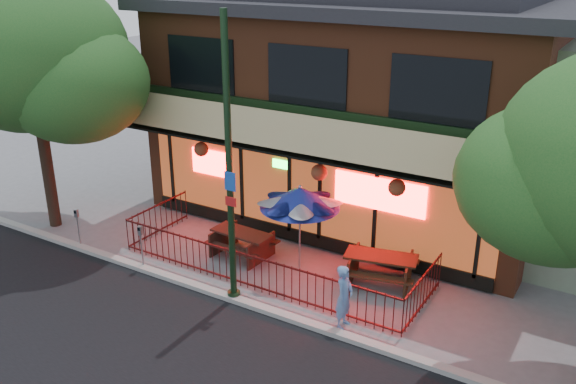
# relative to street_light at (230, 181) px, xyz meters

# --- Properties ---
(ground) EXTENTS (80.00, 80.00, 0.00)m
(ground) POSITION_rel_street_light_xyz_m (-0.00, 0.40, -3.15)
(ground) COLOR gray
(ground) RESTS_ON ground
(curb) EXTENTS (80.00, 0.25, 0.12)m
(curb) POSITION_rel_street_light_xyz_m (-0.00, -0.10, -3.09)
(curb) COLOR #999993
(curb) RESTS_ON ground
(restaurant_building) EXTENTS (12.96, 9.49, 8.05)m
(restaurant_building) POSITION_rel_street_light_xyz_m (-0.00, 7.51, 0.98)
(restaurant_building) COLOR brown
(restaurant_building) RESTS_ON ground
(patio_fence) EXTENTS (8.44, 2.62, 1.00)m
(patio_fence) POSITION_rel_street_light_xyz_m (-0.00, 0.91, -2.52)
(patio_fence) COLOR #400E0D
(patio_fence) RESTS_ON ground
(street_light) EXTENTS (0.43, 0.32, 7.00)m
(street_light) POSITION_rel_street_light_xyz_m (0.00, 0.00, 0.00)
(street_light) COLOR black
(street_light) RESTS_ON ground
(street_tree_left) EXTENTS (5.60, 5.60, 8.05)m
(street_tree_left) POSITION_rel_street_light_xyz_m (-7.46, 0.79, 2.52)
(street_tree_left) COLOR black
(street_tree_left) RESTS_ON ground
(picnic_table_left) EXTENTS (1.81, 1.43, 0.75)m
(picnic_table_left) POSITION_rel_street_light_xyz_m (-1.17, 2.03, -2.66)
(picnic_table_left) COLOR #3B1D15
(picnic_table_left) RESTS_ON ground
(picnic_table_right) EXTENTS (2.13, 1.81, 0.79)m
(picnic_table_right) POSITION_rel_street_light_xyz_m (2.80, 2.63, -2.63)
(picnic_table_right) COLOR #392314
(picnic_table_right) RESTS_ON ground
(patio_umbrella) EXTENTS (2.13, 2.13, 2.43)m
(patio_umbrella) POSITION_rel_street_light_xyz_m (0.60, 2.24, -1.07)
(patio_umbrella) COLOR gray
(patio_umbrella) RESTS_ON ground
(pedestrian) EXTENTS (0.39, 0.58, 1.55)m
(pedestrian) POSITION_rel_street_light_xyz_m (2.87, 0.33, -2.38)
(pedestrian) COLOR #618AC3
(pedestrian) RESTS_ON ground
(parking_meter_near) EXTENTS (0.13, 0.12, 1.27)m
(parking_meter_near) POSITION_rel_street_light_xyz_m (-3.06, 0.00, -2.29)
(parking_meter_near) COLOR gray
(parking_meter_near) RESTS_ON ground
(parking_meter_far) EXTENTS (0.13, 0.12, 1.21)m
(parking_meter_far) POSITION_rel_street_light_xyz_m (-5.55, 0.00, -2.33)
(parking_meter_far) COLOR #909498
(parking_meter_far) RESTS_ON ground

